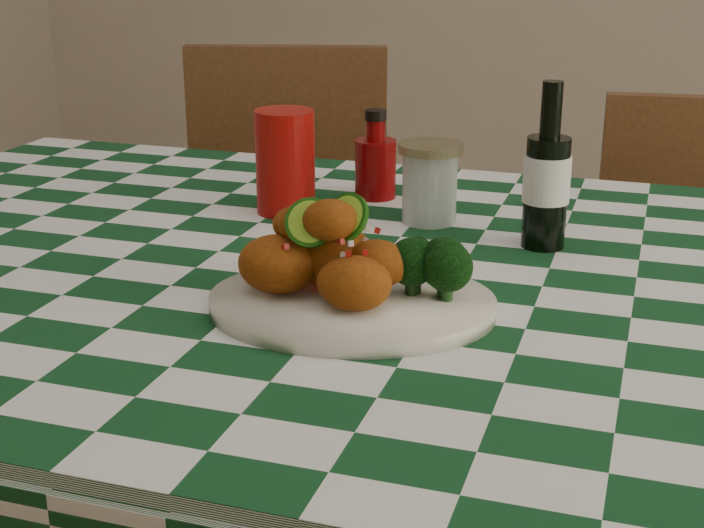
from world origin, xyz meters
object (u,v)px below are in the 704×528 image
(fried_chicken_pile, at_px, (334,248))
(mason_jar, at_px, (430,183))
(wooden_chair_left, at_px, (282,287))
(beer_bottle, at_px, (548,166))
(ketchup_bottle, at_px, (376,154))
(wooden_chair_right, at_px, (703,352))
(plate, at_px, (352,304))
(red_tumbler, at_px, (285,162))

(fried_chicken_pile, relative_size, mason_jar, 1.49)
(fried_chicken_pile, height_order, wooden_chair_left, wooden_chair_left)
(beer_bottle, bearing_deg, ketchup_bottle, 149.82)
(mason_jar, relative_size, beer_bottle, 0.52)
(wooden_chair_right, bearing_deg, fried_chicken_pile, -124.27)
(plate, height_order, fried_chicken_pile, fried_chicken_pile)
(beer_bottle, bearing_deg, fried_chicken_pile, -122.64)
(ketchup_bottle, distance_m, mason_jar, 0.15)
(fried_chicken_pile, height_order, mason_jar, fried_chicken_pile)
(beer_bottle, bearing_deg, plate, -119.75)
(red_tumbler, xyz_separation_m, wooden_chair_left, (-0.21, 0.49, -0.39))
(plate, distance_m, wooden_chair_left, 0.98)
(mason_jar, distance_m, wooden_chair_left, 0.73)
(red_tumbler, bearing_deg, mason_jar, 4.63)
(mason_jar, bearing_deg, fried_chicken_pile, -93.18)
(beer_bottle, bearing_deg, mason_jar, 159.97)
(red_tumbler, bearing_deg, beer_bottle, -6.68)
(plate, height_order, wooden_chair_right, wooden_chair_right)
(red_tumbler, xyz_separation_m, wooden_chair_right, (0.62, 0.49, -0.42))
(red_tumbler, distance_m, mason_jar, 0.21)
(fried_chicken_pile, distance_m, wooden_chair_left, 0.99)
(red_tumbler, distance_m, beer_bottle, 0.38)
(fried_chicken_pile, relative_size, ketchup_bottle, 1.24)
(ketchup_bottle, height_order, beer_bottle, beer_bottle)
(fried_chicken_pile, bearing_deg, mason_jar, 86.82)
(red_tumbler, bearing_deg, ketchup_bottle, 49.21)
(plate, distance_m, ketchup_bottle, 0.47)
(fried_chicken_pile, distance_m, red_tumbler, 0.38)
(plate, distance_m, fried_chicken_pile, 0.07)
(ketchup_bottle, distance_m, beer_bottle, 0.32)
(wooden_chair_left, bearing_deg, plate, -79.51)
(red_tumbler, bearing_deg, wooden_chair_right, 38.48)
(ketchup_bottle, height_order, mason_jar, ketchup_bottle)
(beer_bottle, xyz_separation_m, wooden_chair_right, (0.24, 0.53, -0.46))
(ketchup_bottle, xyz_separation_m, beer_bottle, (0.27, -0.16, 0.04))
(fried_chicken_pile, bearing_deg, red_tumbler, 119.41)
(fried_chicken_pile, relative_size, wooden_chair_right, 0.19)
(ketchup_bottle, bearing_deg, mason_jar, -42.48)
(plate, height_order, ketchup_bottle, ketchup_bottle)
(mason_jar, height_order, wooden_chair_right, mason_jar)
(ketchup_bottle, relative_size, mason_jar, 1.20)
(plate, xyz_separation_m, red_tumbler, (-0.21, 0.33, 0.06))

